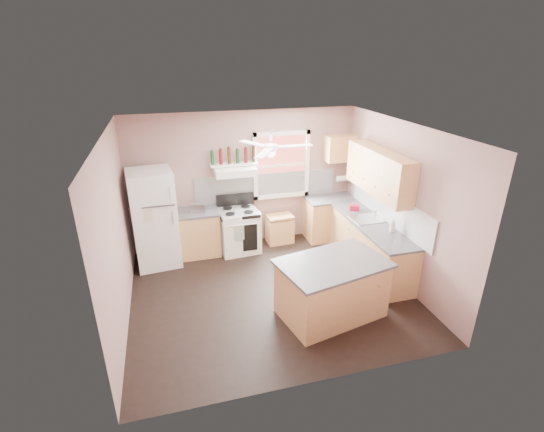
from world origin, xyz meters
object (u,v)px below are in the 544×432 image
object	(u,v)px
stove	(239,231)
island	(331,290)
toaster	(198,208)
refrigerator	(154,219)
cart	(280,230)

from	to	relation	value
stove	island	bearing A→B (deg)	-73.39
stove	toaster	bearing A→B (deg)	174.33
refrigerator	toaster	bearing A→B (deg)	1.30
refrigerator	toaster	distance (m)	0.81
toaster	stove	world-z (taller)	toaster
cart	island	xyz separation A→B (m)	(0.06, -2.54, 0.17)
refrigerator	stove	size ratio (longest dim) A/B	2.11
refrigerator	toaster	world-z (taller)	refrigerator
cart	island	size ratio (longest dim) A/B	0.36
refrigerator	island	xyz separation A→B (m)	(2.51, -2.32, -0.48)
toaster	stove	distance (m)	0.94
stove	island	xyz separation A→B (m)	(0.95, -2.41, 0.00)
stove	cart	distance (m)	0.91
toaster	island	bearing A→B (deg)	-43.11
cart	refrigerator	bearing A→B (deg)	-177.96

